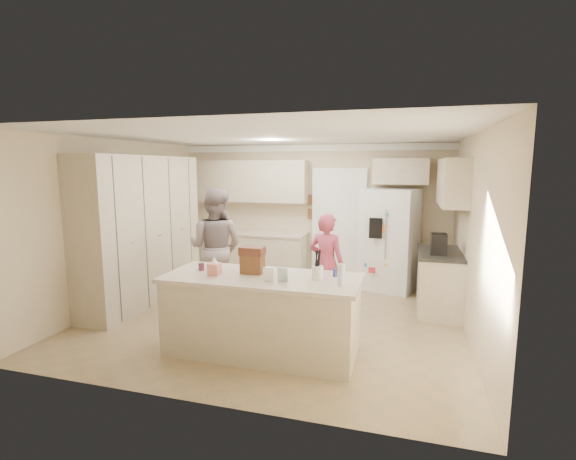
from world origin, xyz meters
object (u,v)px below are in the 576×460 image
(dollhouse_body, at_px, (252,264))
(teen_boy, at_px, (216,247))
(island_base, at_px, (262,316))
(utensil_crock, at_px, (317,273))
(coffee_maker, at_px, (439,244))
(tissue_box, at_px, (214,269))
(teen_girl, at_px, (327,264))
(refrigerator, at_px, (389,240))

(dollhouse_body, distance_m, teen_boy, 1.75)
(island_base, distance_m, teen_boy, 1.98)
(island_base, height_order, utensil_crock, utensil_crock)
(coffee_maker, distance_m, tissue_box, 3.28)
(island_base, xyz_separation_m, utensil_crock, (0.65, 0.05, 0.56))
(coffee_maker, distance_m, teen_girl, 1.65)
(island_base, bearing_deg, teen_boy, 131.79)
(refrigerator, bearing_deg, coffee_maker, -39.69)
(refrigerator, height_order, dollhouse_body, refrigerator)
(dollhouse_body, bearing_deg, refrigerator, 63.73)
(refrigerator, bearing_deg, teen_boy, -130.13)
(coffee_maker, height_order, island_base, coffee_maker)
(dollhouse_body, bearing_deg, coffee_maker, 39.29)
(tissue_box, distance_m, teen_girl, 1.90)
(coffee_maker, height_order, utensil_crock, coffee_maker)
(island_base, height_order, teen_boy, teen_boy)
(utensil_crock, bearing_deg, refrigerator, 77.63)
(coffee_maker, relative_size, teen_girl, 0.20)
(dollhouse_body, relative_size, teen_boy, 0.14)
(teen_girl, bearing_deg, coffee_maker, -148.35)
(tissue_box, bearing_deg, island_base, 10.30)
(island_base, bearing_deg, teen_girl, 71.79)
(island_base, height_order, teen_girl, teen_girl)
(island_base, relative_size, teen_boy, 1.19)
(refrigerator, xyz_separation_m, teen_girl, (-0.83, -1.59, -0.14))
(tissue_box, bearing_deg, teen_boy, 115.43)
(island_base, bearing_deg, tissue_box, -169.70)
(utensil_crock, distance_m, teen_girl, 1.45)
(refrigerator, distance_m, teen_girl, 1.79)
(refrigerator, height_order, tissue_box, refrigerator)
(coffee_maker, distance_m, island_base, 2.87)
(tissue_box, height_order, teen_boy, teen_boy)
(utensil_crock, bearing_deg, teen_girl, 96.66)
(utensil_crock, xyz_separation_m, dollhouse_body, (-0.80, 0.05, 0.04))
(teen_boy, bearing_deg, refrigerator, -148.33)
(tissue_box, bearing_deg, teen_girl, 56.64)
(coffee_maker, relative_size, dollhouse_body, 1.15)
(coffee_maker, xyz_separation_m, utensil_crock, (-1.40, -1.85, -0.07))
(island_base, relative_size, tissue_box, 15.71)
(coffee_maker, distance_m, utensil_crock, 2.32)
(refrigerator, bearing_deg, utensil_crock, -84.69)
(island_base, relative_size, teen_girl, 1.45)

